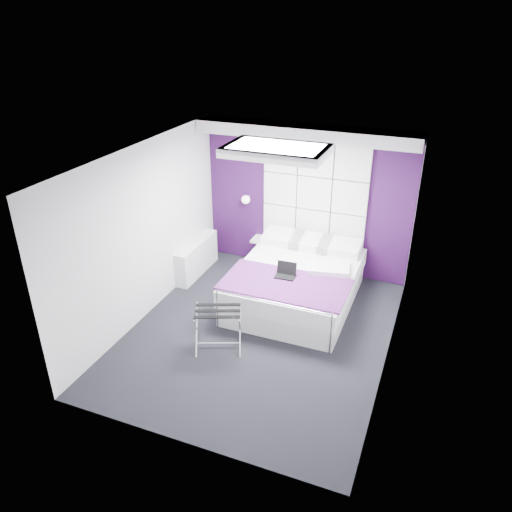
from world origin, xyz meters
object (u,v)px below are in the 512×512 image
at_px(nightstand, 264,240).
at_px(laptop, 286,273).
at_px(radiator, 197,258).
at_px(bed, 296,283).
at_px(wall_lamp, 247,199).
at_px(luggage_rack, 218,329).

bearing_deg(nightstand, laptop, -56.98).
relative_size(radiator, bed, 0.54).
bearing_deg(wall_lamp, bed, -38.98).
height_order(bed, luggage_rack, bed).
distance_m(wall_lamp, luggage_rack, 2.81).
height_order(radiator, nightstand, radiator).
bearing_deg(laptop, luggage_rack, -117.26).
bearing_deg(nightstand, wall_lamp, 173.33).
bearing_deg(bed, luggage_rack, -111.94).
relative_size(nightstand, laptop, 1.37).
bearing_deg(bed, wall_lamp, 141.02).
distance_m(luggage_rack, laptop, 1.38).
bearing_deg(nightstand, luggage_rack, -83.12).
height_order(wall_lamp, nightstand, wall_lamp).
bearing_deg(luggage_rack, laptop, 42.87).
xyz_separation_m(wall_lamp, laptop, (1.21, -1.38, -0.54)).
xyz_separation_m(radiator, bed, (1.91, -0.27, 0.03)).
relative_size(wall_lamp, luggage_rack, 0.24).
bearing_deg(radiator, laptop, -18.43).
xyz_separation_m(radiator, luggage_rack, (1.29, -1.82, 0.00)).
xyz_separation_m(radiator, nightstand, (0.98, 0.72, 0.20)).
distance_m(nightstand, laptop, 1.60).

